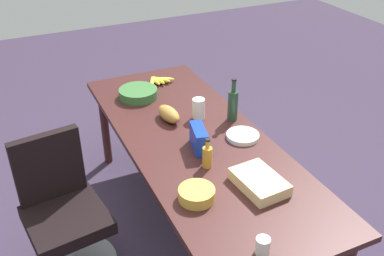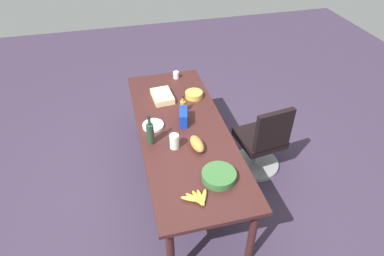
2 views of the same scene
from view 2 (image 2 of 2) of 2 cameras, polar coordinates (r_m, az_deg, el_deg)
ground_plane at (r=3.95m, az=-1.41°, el=-8.99°), size 10.00×10.00×0.00m
conference_table at (r=3.47m, az=-1.58°, el=-1.12°), size 2.40×0.91×0.78m
office_chair at (r=3.92m, az=11.85°, el=-2.94°), size 0.56×0.56×0.95m
dressing_bottle at (r=3.63m, az=-1.59°, el=3.85°), size 0.07×0.07×0.20m
sheet_cake at (r=3.88m, az=-5.15°, el=5.48°), size 0.34×0.24×0.07m
salad_bowl at (r=2.89m, az=4.66°, el=-8.23°), size 0.35×0.35×0.07m
mayo_jar at (r=3.16m, az=-3.06°, el=-2.33°), size 0.12×0.12×0.15m
bread_loaf at (r=3.16m, az=0.86°, el=-2.75°), size 0.25×0.14×0.10m
wine_bottle at (r=3.20m, az=-7.20°, el=-0.85°), size 0.09×0.09×0.32m
paper_plate_stack at (r=3.47m, az=-6.72°, el=0.44°), size 0.25×0.25×0.03m
banana_bunch at (r=2.74m, az=0.95°, el=-11.99°), size 0.17×0.24×0.04m
chip_bag_blue at (r=3.46m, az=-1.48°, el=1.95°), size 0.23×0.13×0.15m
paper_cup at (r=4.27m, az=-2.78°, el=9.13°), size 0.08×0.08×0.09m
chip_bowl at (r=3.89m, az=0.34°, el=5.79°), size 0.25×0.25×0.07m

